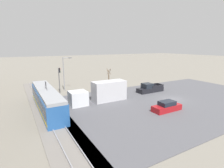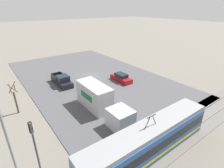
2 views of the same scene
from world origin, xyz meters
The scene contains 10 objects.
ground_plane centered at (0.00, 0.00, 0.00)m, with size 320.00×320.00×0.00m, color slate.
road_surface centered at (0.00, 0.00, 0.04)m, with size 23.94×40.56×0.08m.
rail_bed centered at (0.00, 20.94, 0.05)m, with size 56.83×4.40×0.22m.
light_rail_tram centered at (5.68, 20.94, 1.63)m, with size 14.92×2.65×4.32m.
box_truck centered at (5.28, 11.82, 1.68)m, with size 2.55×10.15×3.46m.
pickup_truck centered at (6.03, 0.19, 0.80)m, with size 2.05×5.89×1.92m.
sedan_car_0 centered at (-3.70, 5.45, 0.70)m, with size 1.79×4.69×1.51m.
traffic_light_pole centered at (14.77, 16.85, 3.41)m, with size 0.28×0.47×5.26m.
street_tree centered at (14.43, 5.48, 2.05)m, with size 1.07×0.89×4.50m.
street_lamp_near_crossing centered at (16.42, 15.29, 4.25)m, with size 0.36×1.95×7.29m.
Camera 2 is at (16.23, 29.24, 13.35)m, focal length 28.00 mm.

